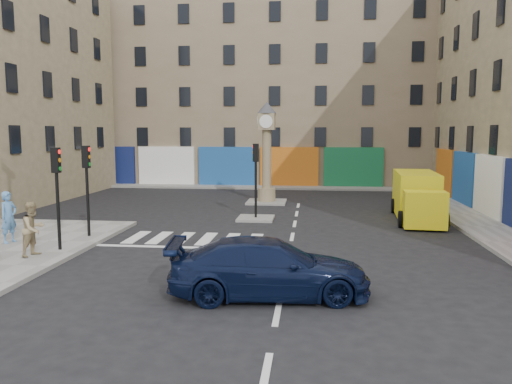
% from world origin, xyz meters
% --- Properties ---
extents(ground, '(120.00, 120.00, 0.00)m').
position_xyz_m(ground, '(0.00, 0.00, 0.00)').
color(ground, black).
rests_on(ground, ground).
extents(sidewalk_right, '(2.60, 30.00, 0.15)m').
position_xyz_m(sidewalk_right, '(8.70, 10.00, 0.07)').
color(sidewalk_right, gray).
rests_on(sidewalk_right, ground).
extents(sidewalk_far, '(32.00, 2.40, 0.15)m').
position_xyz_m(sidewalk_far, '(-4.00, 22.20, 0.07)').
color(sidewalk_far, gray).
rests_on(sidewalk_far, ground).
extents(island_near, '(1.80, 1.80, 0.12)m').
position_xyz_m(island_near, '(-2.00, 8.00, 0.06)').
color(island_near, gray).
rests_on(island_near, ground).
extents(island_far, '(2.40, 2.40, 0.12)m').
position_xyz_m(island_far, '(-2.00, 14.00, 0.06)').
color(island_far, gray).
rests_on(island_far, ground).
extents(building_far, '(32.00, 10.00, 17.00)m').
position_xyz_m(building_far, '(-4.00, 28.00, 8.50)').
color(building_far, '#867359').
rests_on(building_far, ground).
extents(traffic_light_left_near, '(0.28, 0.22, 3.70)m').
position_xyz_m(traffic_light_left_near, '(-8.30, 0.20, 2.62)').
color(traffic_light_left_near, black).
rests_on(traffic_light_left_near, sidewalk_left).
extents(traffic_light_left_far, '(0.28, 0.22, 3.70)m').
position_xyz_m(traffic_light_left_far, '(-8.30, 2.60, 2.62)').
color(traffic_light_left_far, black).
rests_on(traffic_light_left_far, sidewalk_left).
extents(traffic_light_island, '(0.28, 0.22, 3.70)m').
position_xyz_m(traffic_light_island, '(-2.00, 8.00, 2.59)').
color(traffic_light_island, black).
rests_on(traffic_light_island, island_near).
extents(clock_pillar, '(1.20, 1.20, 6.10)m').
position_xyz_m(clock_pillar, '(-2.00, 14.00, 3.55)').
color(clock_pillar, tan).
rests_on(clock_pillar, island_far).
extents(navy_sedan, '(5.60, 2.81, 1.56)m').
position_xyz_m(navy_sedan, '(-0.32, -3.68, 0.78)').
color(navy_sedan, black).
rests_on(navy_sedan, ground).
extents(yellow_van, '(2.58, 6.56, 2.34)m').
position_xyz_m(yellow_van, '(6.09, 9.05, 1.16)').
color(yellow_van, '#FFEF15').
rests_on(yellow_van, ground).
extents(pedestrian_blue, '(0.64, 0.82, 2.00)m').
position_xyz_m(pedestrian_blue, '(-10.79, 1.06, 1.15)').
color(pedestrian_blue, '#5386BE').
rests_on(pedestrian_blue, sidewalk_left).
extents(pedestrian_tan, '(0.92, 1.06, 1.89)m').
position_xyz_m(pedestrian_tan, '(-8.71, -0.78, 1.09)').
color(pedestrian_tan, '#9E8961').
rests_on(pedestrian_tan, sidewalk_left).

